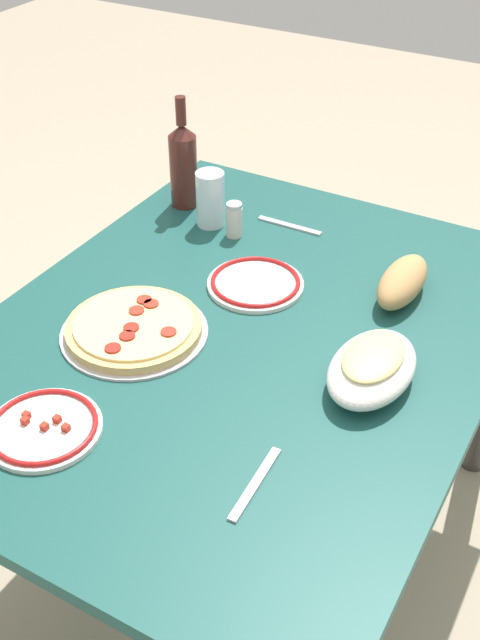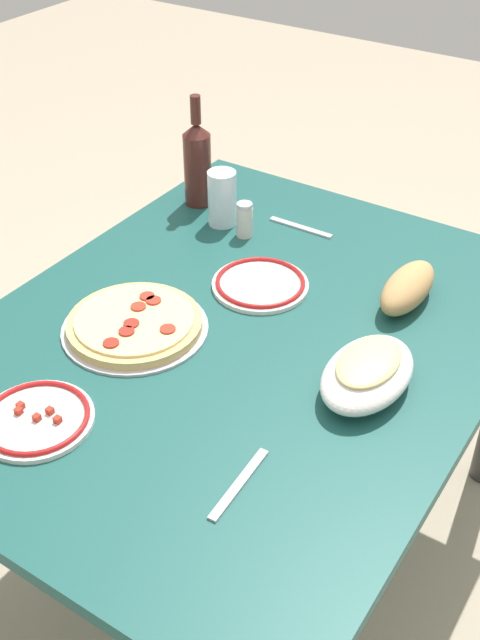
% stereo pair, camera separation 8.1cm
% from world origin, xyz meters
% --- Properties ---
extents(ground_plane, '(8.00, 8.00, 0.00)m').
position_xyz_m(ground_plane, '(0.00, 0.00, 0.00)').
color(ground_plane, tan).
rests_on(ground_plane, ground).
extents(dining_table, '(1.29, 0.99, 0.70)m').
position_xyz_m(dining_table, '(0.00, 0.00, 0.60)').
color(dining_table, '#194C47').
rests_on(dining_table, ground).
extents(pepperoni_pizza, '(0.30, 0.30, 0.03)m').
position_xyz_m(pepperoni_pizza, '(-0.11, 0.18, 0.72)').
color(pepperoni_pizza, '#B7B7BC').
rests_on(pepperoni_pizza, dining_table).
extents(baked_pasta_dish, '(0.24, 0.15, 0.08)m').
position_xyz_m(baked_pasta_dish, '(-0.02, -0.29, 0.75)').
color(baked_pasta_dish, white).
rests_on(baked_pasta_dish, dining_table).
extents(wine_bottle, '(0.07, 0.07, 0.29)m').
position_xyz_m(wine_bottle, '(0.40, 0.39, 0.82)').
color(wine_bottle, '#471E19').
rests_on(wine_bottle, dining_table).
extents(water_glass, '(0.07, 0.07, 0.14)m').
position_xyz_m(water_glass, '(0.35, 0.28, 0.77)').
color(water_glass, silver).
rests_on(water_glass, dining_table).
extents(side_plate_near, '(0.21, 0.21, 0.02)m').
position_xyz_m(side_plate_near, '(0.16, 0.05, 0.71)').
color(side_plate_near, white).
rests_on(side_plate_near, dining_table).
extents(side_plate_far, '(0.20, 0.20, 0.02)m').
position_xyz_m(side_plate_far, '(-0.42, 0.16, 0.71)').
color(side_plate_far, white).
rests_on(side_plate_far, dining_table).
extents(bread_loaf, '(0.20, 0.09, 0.08)m').
position_xyz_m(bread_loaf, '(0.28, -0.24, 0.74)').
color(bread_loaf, tan).
rests_on(bread_loaf, dining_table).
extents(spice_shaker, '(0.04, 0.04, 0.09)m').
position_xyz_m(spice_shaker, '(0.33, 0.20, 0.75)').
color(spice_shaker, silver).
rests_on(spice_shaker, dining_table).
extents(fork_left, '(0.17, 0.02, 0.00)m').
position_xyz_m(fork_left, '(-0.34, -0.22, 0.71)').
color(fork_left, '#B7B7BC').
rests_on(fork_left, dining_table).
extents(fork_right, '(0.02, 0.17, 0.00)m').
position_xyz_m(fork_right, '(0.43, 0.10, 0.71)').
color(fork_right, '#B7B7BC').
rests_on(fork_right, dining_table).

